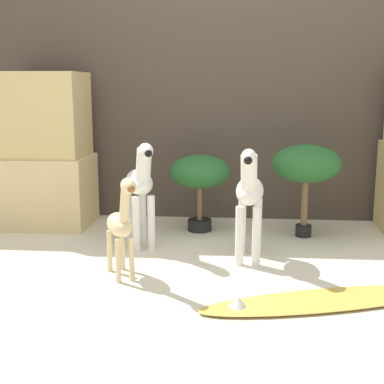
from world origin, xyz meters
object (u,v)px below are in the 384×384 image
object	(u,v)px
potted_palm_front	(306,165)
surfboard	(323,300)
potted_palm_back	(200,174)
giraffe_figurine	(121,222)
zebra_left	(140,186)
zebra_right	(249,195)

from	to	relation	value
potted_palm_front	surfboard	xyz separation A→B (m)	(-0.04, -1.18, -0.49)
potted_palm_back	potted_palm_front	bearing A→B (deg)	-7.10
giraffe_figurine	potted_palm_back	xyz separation A→B (m)	(0.35, 1.01, 0.10)
zebra_left	zebra_right	bearing A→B (deg)	-18.51
zebra_right	surfboard	xyz separation A→B (m)	(0.35, -0.61, -0.39)
zebra_left	potted_palm_front	bearing A→B (deg)	17.08
potted_palm_front	potted_palm_back	xyz separation A→B (m)	(-0.73, 0.09, -0.09)
zebra_right	zebra_left	world-z (taller)	same
zebra_left	giraffe_figurine	size ratio (longest dim) A/B	1.20
zebra_right	potted_palm_front	distance (m)	0.70
potted_palm_front	surfboard	distance (m)	1.27
zebra_left	surfboard	xyz separation A→B (m)	(1.05, -0.84, -0.39)
zebra_left	giraffe_figurine	distance (m)	0.59
zebra_left	potted_palm_back	world-z (taller)	zebra_left
giraffe_figurine	surfboard	size ratio (longest dim) A/B	0.44
potted_palm_back	surfboard	world-z (taller)	potted_palm_back
giraffe_figurine	potted_palm_back	distance (m)	1.07
potted_palm_back	surfboard	distance (m)	1.50
potted_palm_front	surfboard	world-z (taller)	potted_palm_front
potted_palm_back	surfboard	size ratio (longest dim) A/B	0.42
zebra_right	potted_palm_front	xyz separation A→B (m)	(0.39, 0.57, 0.10)
zebra_right	surfboard	bearing A→B (deg)	-59.90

